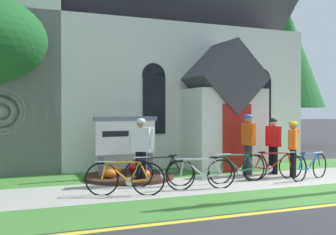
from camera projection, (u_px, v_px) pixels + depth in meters
name	position (u px, v px, depth m)	size (l,w,h in m)	color
ground	(236.00, 168.00, 13.56)	(140.00, 140.00, 0.00)	#333335
sidewalk_slab	(197.00, 185.00, 10.40)	(32.00, 2.32, 0.01)	#A8A59E
grass_verge	(240.00, 201.00, 8.54)	(32.00, 1.70, 0.01)	#427F33
church_lawn	(165.00, 173.00, 12.42)	(24.00, 2.03, 0.01)	#427F33
curb_paint_stripe	(269.00, 212.00, 7.61)	(28.00, 0.16, 0.01)	yellow
church_building	(110.00, 40.00, 16.61)	(12.41, 10.11, 13.56)	silver
church_sign	(126.00, 138.00, 11.66)	(1.90, 0.25, 1.73)	slate
flower_bed	(129.00, 176.00, 11.39)	(2.49, 2.49, 0.34)	#382319
bicycle_black	(273.00, 166.00, 11.26)	(1.78, 0.30, 0.80)	black
bicycle_green	(125.00, 178.00, 9.11)	(1.68, 0.69, 0.82)	black
bicycle_yellow	(201.00, 174.00, 9.85)	(1.72, 0.34, 0.81)	black
bicycle_red	(238.00, 168.00, 10.80)	(1.76, 0.10, 0.80)	black
bicycle_white	(160.00, 172.00, 10.20)	(1.73, 0.39, 0.81)	black
bicycle_orange	(309.00, 166.00, 11.18)	(1.68, 0.59, 0.80)	black
cyclist_in_red_jersey	(248.00, 139.00, 12.04)	(0.30, 0.78, 1.79)	#2D2D33
cyclist_in_orange_jersey	(273.00, 141.00, 12.21)	(0.29, 0.74, 1.68)	black
cyclist_in_yellow_jersey	(293.00, 145.00, 11.71)	(0.55, 0.49, 1.59)	black
cyclist_in_white_jersey	(141.00, 145.00, 10.52)	(0.54, 0.52, 1.70)	black
roadside_conifer	(286.00, 55.00, 22.40)	(4.16, 4.16, 7.83)	#4C3823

